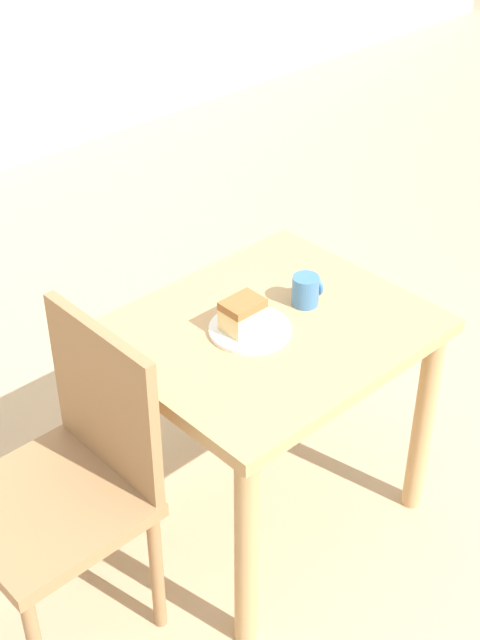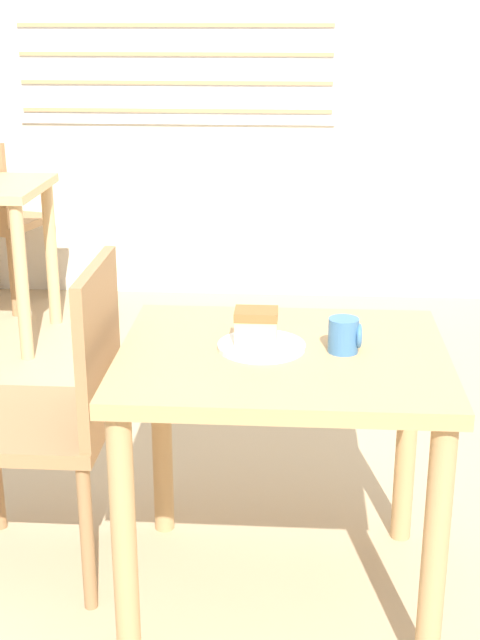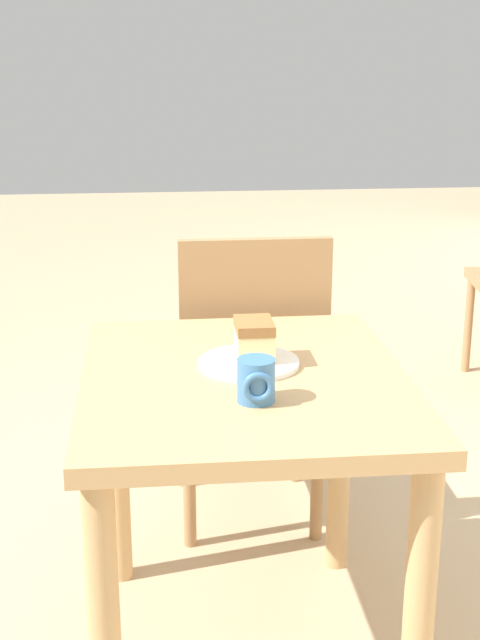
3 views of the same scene
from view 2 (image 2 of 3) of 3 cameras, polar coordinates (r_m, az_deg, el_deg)
wall_back at (r=4.82m, az=3.85°, el=17.91°), size 10.00×0.10×2.80m
dining_table_near at (r=2.27m, az=2.72°, el=-4.96°), size 0.82×0.69×0.71m
chair_near_window at (r=2.47m, az=-11.72°, el=-5.55°), size 0.43×0.43×0.90m
plate at (r=2.24m, az=1.39°, el=-1.69°), size 0.22×0.22×0.01m
cake_slice at (r=2.23m, az=1.04°, el=-0.38°), size 0.11×0.08×0.09m
coffee_mug at (r=2.22m, az=6.73°, el=-0.98°), size 0.08×0.08×0.09m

